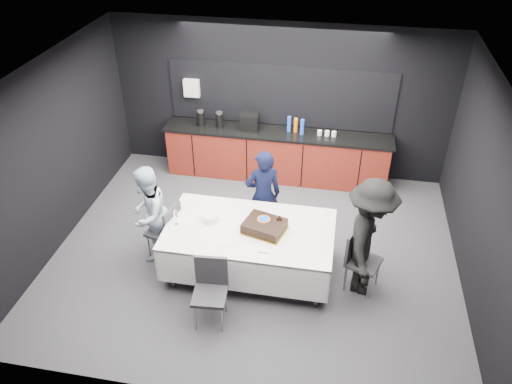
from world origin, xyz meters
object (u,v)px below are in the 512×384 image
at_px(champagne_flute, 175,215).
at_px(chair_left, 167,228).
at_px(chair_near, 211,286).
at_px(person_right, 368,238).
at_px(person_center, 263,195).
at_px(chair_right, 359,256).
at_px(party_table, 250,236).
at_px(plate_stack, 210,217).
at_px(cake_assembly, 264,226).
at_px(person_left, 148,214).

distance_m(champagne_flute, chair_left, 0.49).
bearing_deg(chair_near, chair_left, 131.84).
xyz_separation_m(chair_near, person_right, (1.92, 0.89, 0.34)).
relative_size(chair_near, person_center, 0.61).
distance_m(chair_left, chair_right, 2.75).
xyz_separation_m(party_table, person_right, (1.60, -0.04, 0.24)).
bearing_deg(plate_stack, party_table, -8.78).
relative_size(champagne_flute, person_center, 0.15).
bearing_deg(cake_assembly, party_table, -179.73).
distance_m(cake_assembly, person_center, 0.86).
bearing_deg(party_table, person_center, 86.85).
bearing_deg(chair_right, champagne_flute, -178.24).
xyz_separation_m(party_table, plate_stack, (-0.58, 0.09, 0.19)).
bearing_deg(champagne_flute, person_center, 41.16).
bearing_deg(chair_left, party_table, -4.36).
distance_m(party_table, person_left, 1.52).
relative_size(champagne_flute, chair_left, 0.24).
bearing_deg(champagne_flute, chair_near, -50.30).
bearing_deg(person_right, person_left, 93.21).
distance_m(cake_assembly, person_right, 1.39).
bearing_deg(chair_right, person_left, 177.75).
distance_m(plate_stack, chair_right, 2.11).
bearing_deg(person_left, champagne_flute, 69.86).
height_order(chair_right, chair_near, same).
bearing_deg(plate_stack, chair_left, 179.55).
bearing_deg(party_table, chair_right, -0.42).
distance_m(plate_stack, person_right, 2.18).
distance_m(party_table, person_right, 1.62).
bearing_deg(person_left, person_right, 88.99).
relative_size(plate_stack, person_center, 0.16).
distance_m(cake_assembly, plate_stack, 0.79).
xyz_separation_m(party_table, chair_near, (-0.32, -0.93, -0.11)).
bearing_deg(cake_assembly, person_center, 100.85).
xyz_separation_m(chair_right, person_left, (-3.02, 0.12, 0.21)).
bearing_deg(party_table, person_right, -1.51).
relative_size(plate_stack, chair_right, 0.26).
height_order(chair_left, person_right, person_right).
bearing_deg(chair_near, plate_stack, 104.11).
bearing_deg(cake_assembly, plate_stack, 173.59).
relative_size(champagne_flute, chair_right, 0.24).
relative_size(chair_right, person_left, 0.62).
bearing_deg(cake_assembly, person_left, 176.44).
relative_size(party_table, person_right, 1.32).
xyz_separation_m(party_table, person_left, (-1.51, 0.11, 0.10)).
height_order(chair_right, person_right, person_right).
bearing_deg(chair_left, cake_assembly, -3.70).
xyz_separation_m(plate_stack, person_left, (-0.93, 0.02, -0.08)).
relative_size(cake_assembly, chair_left, 0.73).
bearing_deg(champagne_flute, cake_assembly, 4.20).
xyz_separation_m(party_table, chair_left, (-1.24, 0.09, -0.11)).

